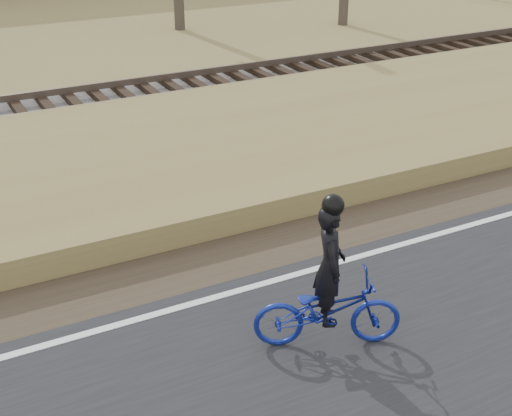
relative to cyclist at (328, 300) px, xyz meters
name	(u,v)px	position (x,y,z in m)	size (l,w,h in m)	color
ground	(278,292)	(0.07, 1.33, -0.68)	(120.00, 120.00, 0.00)	olive
road	(389,400)	(0.07, -1.17, -0.65)	(120.00, 6.00, 0.06)	black
edge_line	(271,282)	(0.07, 1.53, -0.62)	(120.00, 0.12, 0.01)	silver
shoulder	(239,253)	(0.07, 2.53, -0.66)	(120.00, 1.60, 0.04)	#473A2B
embankment	(166,172)	(0.07, 5.53, -0.46)	(120.00, 5.00, 0.44)	olive
ballast	(104,114)	(0.07, 9.33, -0.46)	(120.00, 3.00, 0.45)	slate
railroad	(103,101)	(0.07, 9.33, -0.15)	(120.00, 2.40, 0.29)	black
cyclist	(328,300)	(0.00, 0.00, 0.00)	(1.88, 1.29, 1.99)	navy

